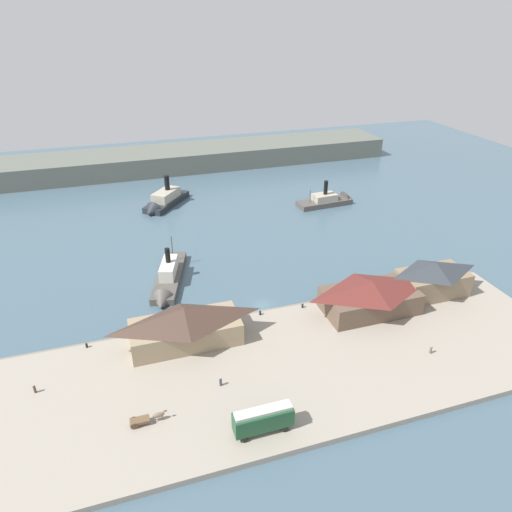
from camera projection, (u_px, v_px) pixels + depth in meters
The scene contains 18 objects.
ground_plane at pixel (263, 305), 106.54m from camera, with size 320.00×320.00×0.00m, color #476070.
quay_promenade at pixel (300, 365), 87.78m from camera, with size 110.00×36.00×1.20m, color #9E9384.
seawall_edge at pixel (268, 312), 103.28m from camera, with size 110.00×0.80×1.00m, color gray.
ferry_shed_east_terminal at pixel (185, 325), 91.03m from camera, with size 21.95×9.64×8.02m.
ferry_shed_customs_shed at pixel (370, 296), 101.04m from camera, with size 20.83×11.22×7.30m.
ferry_shed_west_terminal at pixel (433, 278), 106.88m from camera, with size 15.93×8.96×8.16m.
street_tram at pixel (263, 419), 72.10m from camera, with size 9.52×2.85×4.59m.
horse_cart at pixel (146, 419), 74.29m from camera, with size 5.95×1.57×1.87m.
pedestrian_by_tram at pixel (221, 382), 81.79m from camera, with size 0.44×0.44×1.76m.
pedestrian_near_east_shed at pixel (35, 389), 80.28m from camera, with size 0.43×0.43×1.72m.
pedestrian_near_west_shed at pixel (431, 350), 89.48m from camera, with size 0.43×0.43×1.75m.
mooring_post_east at pixel (260, 313), 100.90m from camera, with size 0.44×0.44×0.90m, color black.
mooring_post_center_east at pixel (87, 345), 91.17m from camera, with size 0.44×0.44×0.90m, color black.
mooring_post_west at pixel (302, 306), 103.32m from camera, with size 0.44×0.44×0.90m, color black.
ferry_moored_west at pixel (163, 202), 158.44m from camera, with size 18.82×21.31×12.10m.
ferry_approaching_east at pixel (168, 280), 113.28m from camera, with size 12.62×26.30×10.31m.
ferry_mid_harbor at pixel (331, 200), 160.82m from camera, with size 21.01×7.73×10.72m.
far_headland at pixel (181, 158), 197.01m from camera, with size 180.00×24.00×8.00m, color #60665B.
Camera 1 is at (-28.57, -83.88, 60.24)m, focal length 32.50 mm.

